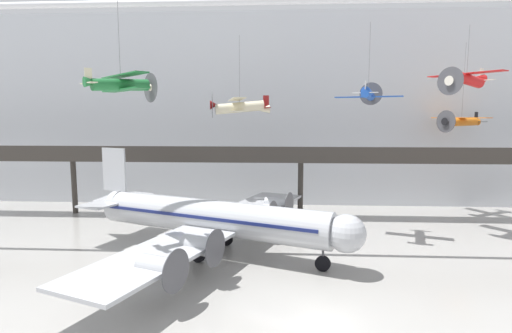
% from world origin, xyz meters
% --- Properties ---
extents(ground_plane, '(260.00, 260.00, 0.00)m').
position_xyz_m(ground_plane, '(0.00, 0.00, 0.00)').
color(ground_plane, '#9E9B96').
extents(hangar_back_wall, '(140.00, 3.00, 27.80)m').
position_xyz_m(hangar_back_wall, '(0.00, 35.88, 13.90)').
color(hangar_back_wall, silver).
rests_on(hangar_back_wall, ground).
extents(mezzanine_walkway, '(110.00, 3.20, 9.28)m').
position_xyz_m(mezzanine_walkway, '(0.00, 26.58, 7.64)').
color(mezzanine_walkway, '#38332D').
rests_on(mezzanine_walkway, ground).
extents(ceiling_truss_beam, '(120.00, 0.60, 0.60)m').
position_xyz_m(ceiling_truss_beam, '(0.00, 12.36, 22.85)').
color(ceiling_truss_beam, silver).
extents(airliner_silver_main, '(28.17, 32.98, 9.66)m').
position_xyz_m(airliner_silver_main, '(-9.37, 12.77, 3.42)').
color(airliner_silver_main, '#B7BABF').
rests_on(airliner_silver_main, ground).
extents(suspended_plane_cream_biplane, '(7.35, 8.90, 9.65)m').
position_xyz_m(suspended_plane_cream_biplane, '(-7.59, 24.28, 14.08)').
color(suspended_plane_cream_biplane, beige).
extents(suspended_plane_green_biplane, '(5.58, 5.61, 8.43)m').
position_xyz_m(suspended_plane_green_biplane, '(-14.93, 6.68, 15.37)').
color(suspended_plane_green_biplane, '#1E6B33').
extents(suspended_plane_red_highwing, '(6.77, 7.29, 7.42)m').
position_xyz_m(suspended_plane_red_highwing, '(17.15, 20.94, 16.96)').
color(suspended_plane_red_highwing, red).
extents(suspended_plane_orange_highwing, '(6.75, 7.53, 11.40)m').
position_xyz_m(suspended_plane_orange_highwing, '(20.91, 30.00, 12.34)').
color(suspended_plane_orange_highwing, orange).
extents(suspended_plane_blue_trainer, '(6.87, 5.85, 8.28)m').
position_xyz_m(suspended_plane_blue_trainer, '(6.36, 18.76, 15.23)').
color(suspended_plane_blue_trainer, '#1E4CAD').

